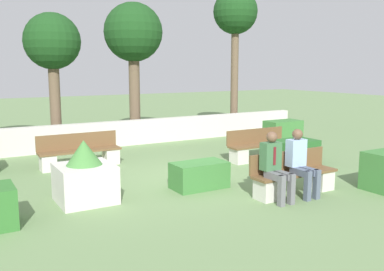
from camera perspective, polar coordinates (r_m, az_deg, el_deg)
ground_plane at (r=9.99m, az=-0.34°, el=-5.66°), size 60.00×60.00×0.00m
perimeter_wall at (r=14.12m, az=-9.93°, el=0.24°), size 14.45×0.30×0.81m
bench_front at (r=8.93m, az=13.42°, el=-5.50°), size 1.95×0.49×0.85m
bench_left_side at (r=11.39m, az=-14.72°, el=-2.39°), size 2.09×0.49×0.85m
bench_right_side at (r=11.96m, az=8.97°, el=-1.68°), size 1.92×0.48×0.85m
person_seated_man at (r=8.31m, az=10.99°, el=-3.65°), size 0.38×0.63×1.33m
person_seated_woman at (r=8.75m, az=14.25°, el=-3.11°), size 0.38×0.63×1.33m
hedge_block_mid_right at (r=14.57m, az=12.03°, el=0.41°), size 1.22×0.66×0.80m
hedge_block_far_left at (r=11.50m, az=13.51°, el=-2.24°), size 1.14×0.76×0.67m
hedge_block_far_right at (r=9.11m, az=0.98°, el=-5.30°), size 1.16×0.66×0.56m
planter_corner_left at (r=8.40m, az=-14.10°, el=-5.33°), size 1.04×1.04×1.19m
tree_center_left at (r=14.46m, az=-18.13°, el=11.45°), size 1.78×1.78×4.25m
tree_center_right at (r=15.63m, az=-7.83°, el=13.09°), size 2.07×2.07×4.81m
tree_rightmost at (r=17.23m, az=5.81°, el=15.54°), size 1.72×1.72×5.53m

